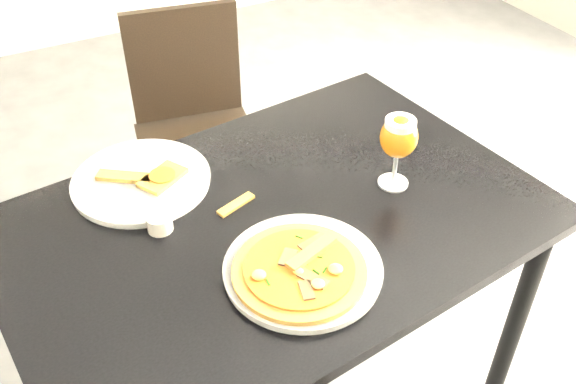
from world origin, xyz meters
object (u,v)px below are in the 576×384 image
chair_far (195,128)px  beer_glass (399,138)px  dining_table (276,245)px  pizza (299,269)px

chair_far → beer_glass: beer_glass is taller
dining_table → chair_far: 0.85m
dining_table → beer_glass: size_ratio=6.99×
beer_glass → chair_far: bearing=103.3°
chair_far → beer_glass: (0.20, -0.85, 0.40)m
dining_table → pizza: pizza is taller
dining_table → beer_glass: beer_glass is taller
chair_far → pizza: size_ratio=3.20×
dining_table → beer_glass: (0.30, -0.02, 0.22)m
chair_far → beer_glass: size_ratio=4.71×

